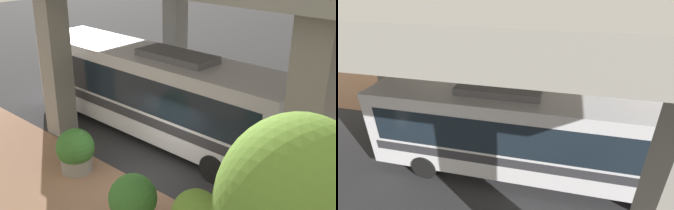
% 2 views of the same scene
% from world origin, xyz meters
% --- Properties ---
extents(ground_plane, '(80.00, 80.00, 0.00)m').
position_xyz_m(ground_plane, '(0.00, 0.00, 0.00)').
color(ground_plane, '#2D2D30').
rests_on(ground_plane, ground).
extents(bus, '(2.72, 12.13, 3.68)m').
position_xyz_m(bus, '(2.87, 2.21, 1.99)').
color(bus, silver).
rests_on(bus, ground).
extents(planter_front, '(1.31, 1.31, 1.57)m').
position_xyz_m(planter_front, '(-0.97, 2.19, 0.77)').
color(planter_front, gray).
rests_on(planter_front, ground).
extents(planter_middle, '(1.34, 1.34, 1.70)m').
position_xyz_m(planter_middle, '(-1.79, -1.55, 0.86)').
color(planter_middle, gray).
rests_on(planter_middle, ground).
extents(street_tree_far, '(2.44, 2.44, 5.42)m').
position_xyz_m(street_tree_far, '(-3.20, -6.64, 3.95)').
color(street_tree_far, brown).
rests_on(street_tree_far, ground).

